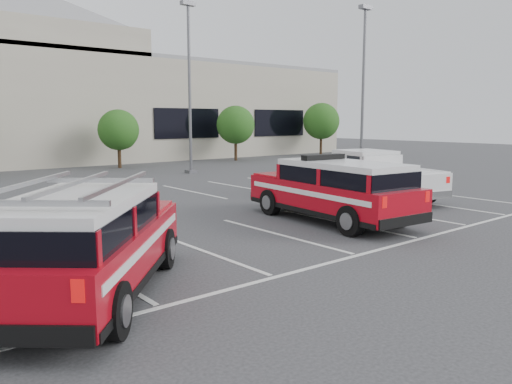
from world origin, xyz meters
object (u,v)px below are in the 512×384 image
Objects in this scene: fire_chief_suv at (333,195)px; convention_building at (4,101)px; tree_mid_right at (119,131)px; tree_far_right at (322,122)px; tree_right at (236,126)px; ladder_suv at (86,252)px; light_pole_mid at (190,88)px; light_pole_right at (363,89)px; white_pickup at (372,179)px.

convention_building is at bearing 99.86° from fire_chief_suv.
convention_building is 11.20m from tree_mid_right.
tree_mid_right is 0.82× the size of tree_far_right.
convention_building is at bearing 146.63° from tree_right.
tree_right is 0.77× the size of ladder_suv.
tree_mid_right is 10.00m from tree_right.
light_pole_right is (9.00, -6.00, 0.00)m from light_pole_mid.
light_pole_mid is at bearing 79.84° from fire_chief_suv.
fire_chief_suv is (-2.44, -21.69, -1.62)m from tree_mid_right.
tree_right reaches higher than ladder_suv.
light_pole_mid is (1.91, -6.05, 2.68)m from tree_mid_right.
tree_right is at bearing 36.77° from light_pole_mid.
convention_building is 26.99m from light_pole_right.
tree_mid_right is (4.91, -9.82, -2.22)m from convention_building.
tree_mid_right is at bearing -180.00° from tree_far_right.
ladder_suv is at bearing -142.93° from tree_far_right.
light_pole_mid is at bearing 93.79° from ladder_suv.
tree_far_right is at bearing 0.00° from tree_mid_right.
tree_mid_right is 0.39× the size of light_pole_right.
white_pickup is at bearing -86.94° from light_pole_mid.
light_pole_mid is at bearing -161.52° from tree_far_right.
ladder_suv is at bearing -126.88° from light_pole_mid.
ladder_suv reaches higher than white_pickup.
tree_right is 20.79m from white_pickup.
ladder_suv is at bearing -115.53° from tree_mid_right.
tree_far_right is at bearing 0.00° from tree_right.
tree_right is 0.43× the size of light_pole_mid.
convention_building reaches higher than light_pole_right.
light_pole_mid is 1.00× the size of light_pole_right.
tree_mid_right is 0.39× the size of light_pole_mid.
light_pole_mid is 1.78× the size of ladder_suv.
ladder_suv is (-21.29, -23.64, -1.88)m from tree_right.
tree_mid_right is at bearing 111.58° from white_pickup.
convention_building is 31.84m from fire_chief_suv.
tree_far_right is at bearing -21.51° from convention_building.
white_pickup is 1.18× the size of ladder_suv.
fire_chief_suv is at bearing -85.53° from convention_building.
light_pole_mid reaches higher than tree_mid_right.
convention_building is 13.58× the size of tree_right.
tree_right is 10.00m from tree_far_right.
fire_chief_suv is 9.06m from ladder_suv.
ladder_suv is (-6.38, -33.46, -3.82)m from convention_building.
light_pole_mid is at bearing -72.48° from tree_mid_right.
fire_chief_suv is (2.47, -31.51, -3.84)m from convention_building.
convention_building reaches higher than light_pole_mid.
white_pickup is 14.57m from ladder_suv.
convention_building is 30.36m from white_pickup.
convention_building is 17.96m from tree_right.
light_pole_mid reaches higher than ladder_suv.
fire_chief_suv is (-12.44, -21.69, -1.89)m from tree_right.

